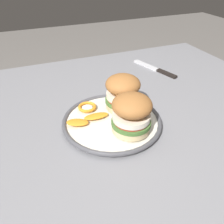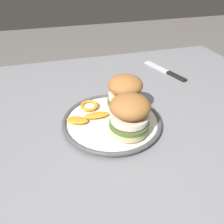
# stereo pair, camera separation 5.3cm
# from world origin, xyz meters

# --- Properties ---
(dining_table) EXTENTS (1.38, 0.99, 0.72)m
(dining_table) POSITION_xyz_m (0.00, 0.00, 0.63)
(dining_table) COLOR gray
(dining_table) RESTS_ON ground
(dinner_plate) EXTENTS (0.27, 0.27, 0.02)m
(dinner_plate) POSITION_xyz_m (-0.06, 0.01, 0.73)
(dinner_plate) COLOR silver
(dinner_plate) RESTS_ON dining_table
(sandwich_half_left) EXTENTS (0.12, 0.12, 0.10)m
(sandwich_half_left) POSITION_xyz_m (-0.11, -0.03, 0.79)
(sandwich_half_left) COLOR beige
(sandwich_half_left) RESTS_ON dinner_plate
(sandwich_half_right) EXTENTS (0.13, 0.13, 0.10)m
(sandwich_half_right) POSITION_xyz_m (-0.08, 0.07, 0.79)
(sandwich_half_right) COLOR beige
(sandwich_half_right) RESTS_ON dinner_plate
(orange_peel_curled) EXTENTS (0.07, 0.07, 0.01)m
(orange_peel_curled) POSITION_xyz_m (-0.01, -0.07, 0.74)
(orange_peel_curled) COLOR orange
(orange_peel_curled) RESTS_ON dinner_plate
(orange_peel_strip_long) EXTENTS (0.07, 0.05, 0.01)m
(orange_peel_strip_long) POSITION_xyz_m (0.04, -0.01, 0.74)
(orange_peel_strip_long) COLOR orange
(orange_peel_strip_long) RESTS_ON dinner_plate
(orange_peel_strip_short) EXTENTS (0.07, 0.03, 0.01)m
(orange_peel_strip_short) POSITION_xyz_m (-0.02, -0.01, 0.74)
(orange_peel_strip_short) COLOR orange
(orange_peel_strip_short) RESTS_ON dinner_plate
(table_knife) EXTENTS (0.08, 0.22, 0.01)m
(table_knife) POSITION_xyz_m (-0.36, -0.25, 0.72)
(table_knife) COLOR silver
(table_knife) RESTS_ON dining_table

